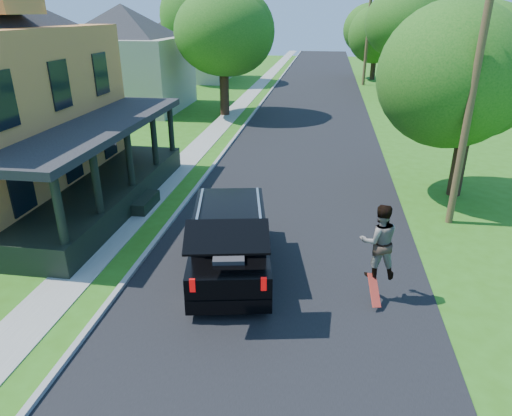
# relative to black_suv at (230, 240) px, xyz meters

# --- Properties ---
(ground) EXTENTS (140.00, 140.00, 0.00)m
(ground) POSITION_rel_black_suv_xyz_m (1.40, -2.20, -0.93)
(ground) COLOR #306514
(ground) RESTS_ON ground
(street) EXTENTS (8.00, 120.00, 0.02)m
(street) POSITION_rel_black_suv_xyz_m (1.40, 17.80, -0.93)
(street) COLOR black
(street) RESTS_ON ground
(curb) EXTENTS (0.15, 120.00, 0.12)m
(curb) POSITION_rel_black_suv_xyz_m (-2.65, 17.80, -0.93)
(curb) COLOR gray
(curb) RESTS_ON ground
(sidewalk) EXTENTS (1.30, 120.00, 0.03)m
(sidewalk) POSITION_rel_black_suv_xyz_m (-4.20, 17.80, -0.93)
(sidewalk) COLOR gray
(sidewalk) RESTS_ON ground
(front_walk) EXTENTS (6.50, 1.20, 0.03)m
(front_walk) POSITION_rel_black_suv_xyz_m (-8.10, 3.80, -0.93)
(front_walk) COLOR gray
(front_walk) RESTS_ON ground
(neighbor_house_mid) EXTENTS (12.78, 12.78, 8.30)m
(neighbor_house_mid) POSITION_rel_black_suv_xyz_m (-12.10, 21.80, 3.26)
(neighbor_house_mid) COLOR #9D998B
(neighbor_house_mid) RESTS_ON ground
(neighbor_house_far) EXTENTS (12.78, 12.78, 8.30)m
(neighbor_house_far) POSITION_rel_black_suv_xyz_m (-12.10, 37.80, 3.26)
(neighbor_house_far) COLOR #9D998B
(neighbor_house_far) RESTS_ON ground
(black_suv) EXTENTS (2.86, 5.48, 2.43)m
(black_suv) POSITION_rel_black_suv_xyz_m (0.00, 0.00, 0.00)
(black_suv) COLOR black
(black_suv) RESTS_ON ground
(skateboarder) EXTENTS (1.04, 0.87, 1.92)m
(skateboarder) POSITION_rel_black_suv_xyz_m (3.85, -0.70, 0.63)
(skateboarder) COLOR black
(skateboarder) RESTS_ON ground
(skateboard) EXTENTS (0.36, 0.68, 0.66)m
(skateboard) POSITION_rel_black_suv_xyz_m (3.81, -1.12, -0.52)
(skateboard) COLOR red
(skateboard) RESTS_ON ground
(tree_left_mid) EXTENTS (6.82, 6.65, 9.87)m
(tree_left_mid) POSITION_rel_black_suv_xyz_m (-4.65, 20.54, 5.34)
(tree_left_mid) COLOR black
(tree_left_mid) RESTS_ON ground
(tree_left_far) EXTENTS (8.62, 8.73, 11.31)m
(tree_left_far) POSITION_rel_black_suv_xyz_m (-9.03, 35.92, 6.39)
(tree_left_far) COLOR black
(tree_left_far) RESTS_ON ground
(tree_right_near) EXTENTS (6.26, 6.41, 7.96)m
(tree_right_near) POSITION_rel_black_suv_xyz_m (7.57, 7.03, 4.27)
(tree_right_near) COLOR black
(tree_right_near) RESTS_ON ground
(tree_right_mid) EXTENTS (6.33, 6.24, 9.84)m
(tree_right_mid) POSITION_rel_black_suv_xyz_m (8.38, 30.70, 5.59)
(tree_right_mid) COLOR black
(tree_right_mid) RESTS_ON ground
(tree_right_far) EXTENTS (6.66, 6.80, 8.32)m
(tree_right_far) POSITION_rel_black_suv_xyz_m (7.07, 40.68, 4.46)
(tree_right_far) COLOR black
(tree_right_far) RESTS_ON ground
(utility_pole_near) EXTENTS (1.41, 0.57, 8.44)m
(utility_pole_near) POSITION_rel_black_suv_xyz_m (6.82, 4.24, 3.42)
(utility_pole_near) COLOR #4C3623
(utility_pole_near) RESTS_ON ground
(utility_pole_far) EXTENTS (1.77, 0.29, 10.01)m
(utility_pole_far) POSITION_rel_black_suv_xyz_m (5.90, 36.37, 4.23)
(utility_pole_far) COLOR #4C3623
(utility_pole_far) RESTS_ON ground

